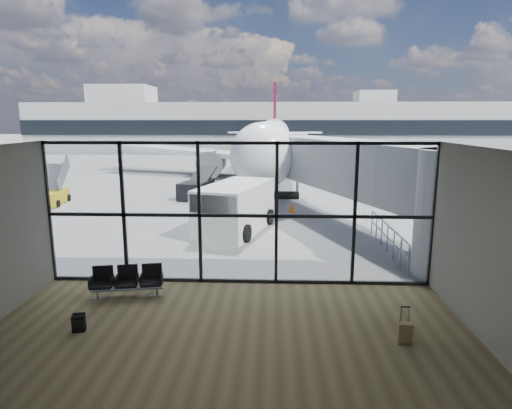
# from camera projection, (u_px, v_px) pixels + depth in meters

# --- Properties ---
(ground) EXTENTS (220.00, 220.00, 0.00)m
(ground) POSITION_uv_depth(u_px,v_px,m) (265.00, 163.00, 52.93)
(ground) COLOR slate
(ground) RESTS_ON ground
(lounge_shell) EXTENTS (12.02, 8.01, 4.51)m
(lounge_shell) POSITION_uv_depth(u_px,v_px,m) (218.00, 246.00, 8.49)
(lounge_shell) COLOR brown
(lounge_shell) RESTS_ON ground
(glass_curtain_wall) EXTENTS (12.10, 0.12, 4.50)m
(glass_curtain_wall) POSITION_uv_depth(u_px,v_px,m) (238.00, 214.00, 13.27)
(glass_curtain_wall) COLOR white
(glass_curtain_wall) RESTS_ON ground
(jet_bridge) EXTENTS (8.00, 16.50, 4.33)m
(jet_bridge) POSITION_uv_depth(u_px,v_px,m) (355.00, 172.00, 19.92)
(jet_bridge) COLOR gray
(jet_bridge) RESTS_ON ground
(apron_railing) EXTENTS (0.06, 5.46, 1.11)m
(apron_railing) POSITION_uv_depth(u_px,v_px,m) (388.00, 234.00, 16.78)
(apron_railing) COLOR gray
(apron_railing) RESTS_ON ground
(far_terminal) EXTENTS (80.00, 12.20, 11.00)m
(far_terminal) POSITION_uv_depth(u_px,v_px,m) (264.00, 126.00, 73.68)
(far_terminal) COLOR #A7A8A3
(far_terminal) RESTS_ON ground
(tree_0) EXTENTS (4.95, 4.95, 7.12)m
(tree_0) POSITION_uv_depth(u_px,v_px,m) (43.00, 123.00, 85.21)
(tree_0) COLOR #382619
(tree_0) RESTS_ON ground
(tree_1) EXTENTS (5.61, 5.61, 8.07)m
(tree_1) POSITION_uv_depth(u_px,v_px,m) (72.00, 120.00, 84.85)
(tree_1) COLOR #382619
(tree_1) RESTS_ON ground
(tree_2) EXTENTS (6.27, 6.27, 9.03)m
(tree_2) POSITION_uv_depth(u_px,v_px,m) (101.00, 117.00, 84.49)
(tree_2) COLOR #382619
(tree_2) RESTS_ON ground
(tree_3) EXTENTS (4.95, 4.95, 7.12)m
(tree_3) POSITION_uv_depth(u_px,v_px,m) (132.00, 123.00, 84.49)
(tree_3) COLOR #382619
(tree_3) RESTS_ON ground
(tree_4) EXTENTS (5.61, 5.61, 8.07)m
(tree_4) POSITION_uv_depth(u_px,v_px,m) (162.00, 120.00, 84.13)
(tree_4) COLOR #382619
(tree_4) RESTS_ON ground
(tree_5) EXTENTS (6.27, 6.27, 9.03)m
(tree_5) POSITION_uv_depth(u_px,v_px,m) (192.00, 117.00, 83.77)
(tree_5) COLOR #382619
(tree_5) RESTS_ON ground
(seating_row) EXTENTS (2.06, 0.92, 0.92)m
(seating_row) POSITION_uv_depth(u_px,v_px,m) (127.00, 279.00, 12.57)
(seating_row) COLOR gray
(seating_row) RESTS_ON ground
(backpack) EXTENTS (0.34, 0.33, 0.46)m
(backpack) POSITION_uv_depth(u_px,v_px,m) (79.00, 323.00, 10.47)
(backpack) COLOR black
(backpack) RESTS_ON ground
(suitcase) EXTENTS (0.33, 0.25, 0.88)m
(suitcase) POSITION_uv_depth(u_px,v_px,m) (405.00, 333.00, 9.90)
(suitcase) COLOR #957E53
(suitcase) RESTS_ON ground
(airliner) EXTENTS (33.61, 38.89, 10.02)m
(airliner) POSITION_uv_depth(u_px,v_px,m) (271.00, 142.00, 41.69)
(airliner) COLOR white
(airliner) RESTS_ON ground
(service_van) EXTENTS (3.59, 5.54, 2.23)m
(service_van) POSITION_uv_depth(u_px,v_px,m) (235.00, 207.00, 19.83)
(service_van) COLOR white
(service_van) RESTS_ON ground
(belt_loader) EXTENTS (2.28, 4.45, 1.96)m
(belt_loader) POSITION_uv_depth(u_px,v_px,m) (197.00, 188.00, 28.76)
(belt_loader) COLOR black
(belt_loader) RESTS_ON ground
(mobile_stairs) EXTENTS (2.15, 3.53, 2.35)m
(mobile_stairs) POSITION_uv_depth(u_px,v_px,m) (50.00, 195.00, 26.50)
(mobile_stairs) COLOR gold
(mobile_stairs) RESTS_ON ground
(traffic_cone_a) EXTENTS (0.47, 0.47, 0.67)m
(traffic_cone_a) POSITION_uv_depth(u_px,v_px,m) (233.00, 200.00, 26.14)
(traffic_cone_a) COLOR #D8470B
(traffic_cone_a) RESTS_ON ground
(traffic_cone_b) EXTENTS (0.41, 0.41, 0.58)m
(traffic_cone_b) POSITION_uv_depth(u_px,v_px,m) (292.00, 207.00, 24.25)
(traffic_cone_b) COLOR orange
(traffic_cone_b) RESTS_ON ground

